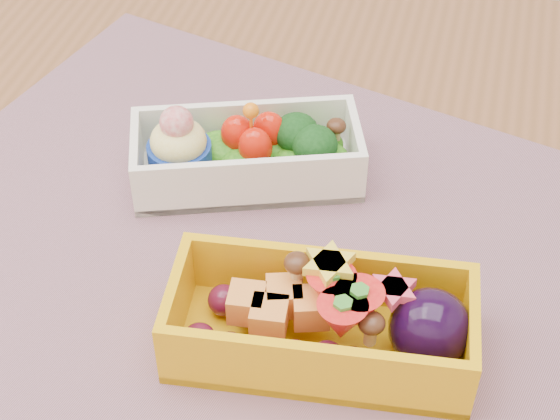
% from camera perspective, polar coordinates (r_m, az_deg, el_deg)
% --- Properties ---
extents(table, '(1.20, 0.80, 0.75)m').
position_cam_1_polar(table, '(0.64, 1.66, -11.50)').
color(table, brown).
rests_on(table, ground).
extents(placemat, '(0.59, 0.51, 0.00)m').
position_cam_1_polar(placemat, '(0.58, -0.84, -2.96)').
color(placemat, gray).
rests_on(placemat, table).
extents(bento_white, '(0.17, 0.12, 0.06)m').
position_cam_1_polar(bento_white, '(0.62, -2.18, 3.58)').
color(bento_white, white).
rests_on(bento_white, placemat).
extents(bento_yellow, '(0.18, 0.09, 0.06)m').
position_cam_1_polar(bento_yellow, '(0.51, 3.03, -7.08)').
color(bento_yellow, '#E7A60B').
rests_on(bento_yellow, placemat).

